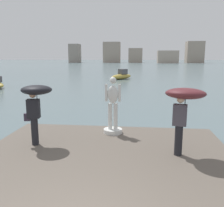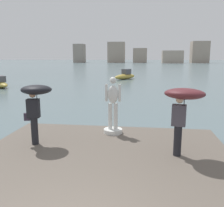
{
  "view_description": "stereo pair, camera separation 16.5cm",
  "coord_description": "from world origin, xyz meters",
  "views": [
    {
      "loc": [
        0.93,
        -2.87,
        3.19
      ],
      "look_at": [
        0.0,
        5.61,
        1.55
      ],
      "focal_mm": 39.34,
      "sensor_mm": 36.0,
      "label": 1
    },
    {
      "loc": [
        1.09,
        -2.85,
        3.19
      ],
      "look_at": [
        0.0,
        5.61,
        1.55
      ],
      "focal_mm": 39.34,
      "sensor_mm": 36.0,
      "label": 2
    }
  ],
  "objects": [
    {
      "name": "ground_plane",
      "position": [
        0.0,
        40.0,
        0.0
      ],
      "size": [
        400.0,
        400.0,
        0.0
      ],
      "primitive_type": "plane",
      "color": "slate"
    },
    {
      "name": "pier",
      "position": [
        0.0,
        1.85,
        0.2
      ],
      "size": [
        7.41,
        9.7,
        0.4
      ],
      "primitive_type": "cube",
      "color": "#60564C",
      "rests_on": "ground"
    },
    {
      "name": "statue_white_figure",
      "position": [
        0.01,
        5.81,
        1.23
      ],
      "size": [
        0.69,
        0.69,
        2.07
      ],
      "color": "silver",
      "rests_on": "pier"
    },
    {
      "name": "onlooker_left",
      "position": [
        -2.27,
        4.38,
        1.92
      ],
      "size": [
        1.08,
        1.09,
        1.95
      ],
      "color": "black",
      "rests_on": "pier"
    },
    {
      "name": "onlooker_right",
      "position": [
        2.19,
        3.98,
        2.0
      ],
      "size": [
        1.31,
        1.33,
        1.99
      ],
      "color": "black",
      "rests_on": "pier"
    },
    {
      "name": "boat_near",
      "position": [
        -1.52,
        32.17,
        0.49
      ],
      "size": [
        3.31,
        4.13,
        1.44
      ],
      "color": "#B2993D",
      "rests_on": "ground"
    },
    {
      "name": "distant_skyline",
      "position": [
        2.89,
        126.46,
        4.6
      ],
      "size": [
        68.55,
        12.72,
        10.6
      ],
      "color": "gray",
      "rests_on": "ground"
    }
  ]
}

